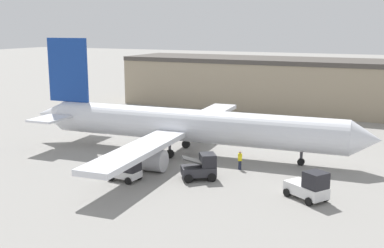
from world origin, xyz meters
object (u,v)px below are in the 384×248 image
(ground_crew_worker, at_px, (240,160))
(pushback_tug, at_px, (127,171))
(airplane, at_px, (182,125))
(belt_loader_truck, at_px, (201,167))
(baggage_tug, at_px, (309,187))

(ground_crew_worker, xyz_separation_m, pushback_tug, (-7.87, -7.41, -0.11))
(airplane, bearing_deg, ground_crew_worker, -25.50)
(belt_loader_truck, bearing_deg, pushback_tug, 175.03)
(belt_loader_truck, relative_size, pushback_tug, 1.26)
(ground_crew_worker, bearing_deg, baggage_tug, -157.22)
(ground_crew_worker, height_order, belt_loader_truck, belt_loader_truck)
(baggage_tug, distance_m, pushback_tug, 15.64)
(airplane, bearing_deg, pushback_tug, -95.51)
(airplane, relative_size, pushback_tug, 13.56)
(airplane, xyz_separation_m, baggage_tug, (15.20, -8.52, -1.99))
(airplane, bearing_deg, baggage_tug, -33.01)
(baggage_tug, bearing_deg, belt_loader_truck, -154.42)
(airplane, xyz_separation_m, pushback_tug, (-0.32, -10.43, -2.23))
(airplane, distance_m, belt_loader_truck, 9.23)
(airplane, height_order, pushback_tug, airplane)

